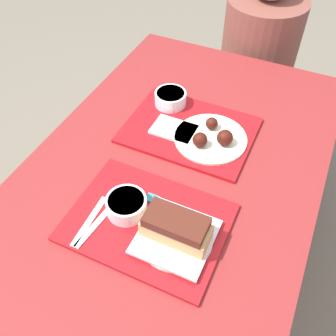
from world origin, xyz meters
TOP-DOWN VIEW (x-y plane):
  - ground_plane at (0.00, 0.00)m, footprint 12.00×12.00m
  - picnic_table at (0.00, 0.00)m, footprint 0.88×1.52m
  - picnic_bench_far at (0.00, 0.98)m, footprint 0.83×0.28m
  - tray_near at (0.02, -0.17)m, footprint 0.42×0.32m
  - tray_far at (-0.02, 0.22)m, footprint 0.42×0.32m
  - bowl_coleslaw_near at (-0.05, -0.16)m, footprint 0.11×0.11m
  - brisket_sandwich_plate at (0.11, -0.19)m, footprint 0.19×0.19m
  - plastic_fork_near at (-0.12, -0.23)m, footprint 0.02×0.17m
  - plastic_knife_near at (-0.10, -0.23)m, footprint 0.04×0.17m
  - condiment_packet at (0.00, -0.10)m, footprint 0.04×0.03m
  - bowl_coleslaw_far at (-0.13, 0.32)m, footprint 0.11×0.11m
  - wings_plate_far at (0.07, 0.20)m, footprint 0.24×0.24m
  - napkin_far at (-0.06, 0.19)m, footprint 0.14×0.10m
  - person_seated_across at (0.03, 0.98)m, footprint 0.36×0.36m

SIDE VIEW (x-z plane):
  - ground_plane at x=0.00m, z-range 0.00..0.00m
  - picnic_bench_far at x=0.00m, z-range 0.15..0.58m
  - picnic_table at x=0.00m, z-range 0.28..1.05m
  - person_seated_across at x=0.03m, z-range 0.37..1.03m
  - tray_near at x=0.02m, z-range 0.76..0.78m
  - tray_far at x=-0.02m, z-range 0.76..0.78m
  - plastic_fork_near at x=-0.12m, z-range 0.78..0.78m
  - plastic_knife_near at x=-0.10m, z-range 0.78..0.78m
  - condiment_packet at x=0.00m, z-range 0.78..0.78m
  - napkin_far at x=-0.06m, z-range 0.78..0.78m
  - wings_plate_far at x=0.07m, z-range 0.76..0.82m
  - bowl_coleslaw_near at x=-0.05m, z-range 0.78..0.83m
  - bowl_coleslaw_far at x=-0.13m, z-range 0.78..0.83m
  - brisket_sandwich_plate at x=0.11m, z-range 0.77..0.86m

